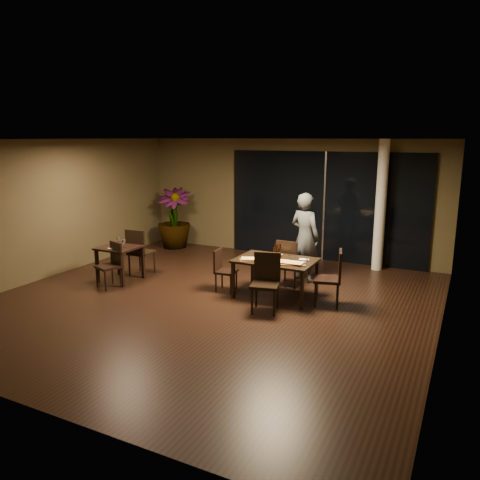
{
  "coord_description": "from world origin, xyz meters",
  "views": [
    {
      "loc": [
        4.26,
        -7.25,
        3.04
      ],
      "look_at": [
        0.23,
        0.81,
        1.05
      ],
      "focal_mm": 35.0,
      "sensor_mm": 36.0,
      "label": 1
    }
  ],
  "objects_px": {
    "main_table": "(276,263)",
    "chair_main_near": "(266,279)",
    "side_table": "(120,252)",
    "bottle_a": "(275,251)",
    "chair_main_right": "(332,275)",
    "chair_side_near": "(112,262)",
    "chair_main_far": "(289,261)",
    "bottle_b": "(277,252)",
    "chair_side_far": "(139,250)",
    "diner": "(305,237)",
    "chair_main_left": "(223,268)",
    "bottle_c": "(280,251)",
    "potted_plant": "(174,218)"
  },
  "relations": [
    {
      "from": "chair_main_near",
      "to": "diner",
      "type": "bearing_deg",
      "value": 75.16
    },
    {
      "from": "chair_main_far",
      "to": "diner",
      "type": "relative_size",
      "value": 0.52
    },
    {
      "from": "chair_main_right",
      "to": "bottle_b",
      "type": "relative_size",
      "value": 3.63
    },
    {
      "from": "bottle_a",
      "to": "side_table",
      "type": "bearing_deg",
      "value": -170.49
    },
    {
      "from": "main_table",
      "to": "chair_main_near",
      "type": "bearing_deg",
      "value": -81.05
    },
    {
      "from": "main_table",
      "to": "chair_main_near",
      "type": "xyz_separation_m",
      "value": [
        0.11,
        -0.72,
        -0.1
      ]
    },
    {
      "from": "bottle_a",
      "to": "chair_main_near",
      "type": "bearing_deg",
      "value": -78.45
    },
    {
      "from": "side_table",
      "to": "chair_main_far",
      "type": "relative_size",
      "value": 0.81
    },
    {
      "from": "chair_main_far",
      "to": "diner",
      "type": "xyz_separation_m",
      "value": [
        0.16,
        0.52,
        0.4
      ]
    },
    {
      "from": "chair_main_far",
      "to": "side_table",
      "type": "bearing_deg",
      "value": 21.55
    },
    {
      "from": "chair_main_far",
      "to": "chair_main_left",
      "type": "relative_size",
      "value": 1.17
    },
    {
      "from": "chair_main_left",
      "to": "chair_side_near",
      "type": "height_order",
      "value": "chair_side_near"
    },
    {
      "from": "potted_plant",
      "to": "chair_main_far",
      "type": "bearing_deg",
      "value": -24.46
    },
    {
      "from": "chair_side_far",
      "to": "bottle_a",
      "type": "bearing_deg",
      "value": 178.18
    },
    {
      "from": "side_table",
      "to": "chair_side_far",
      "type": "xyz_separation_m",
      "value": [
        0.13,
        0.48,
        -0.03
      ]
    },
    {
      "from": "side_table",
      "to": "chair_side_near",
      "type": "bearing_deg",
      "value": -71.8
    },
    {
      "from": "main_table",
      "to": "bottle_b",
      "type": "height_order",
      "value": "bottle_b"
    },
    {
      "from": "side_table",
      "to": "chair_main_near",
      "type": "relative_size",
      "value": 0.77
    },
    {
      "from": "main_table",
      "to": "side_table",
      "type": "bearing_deg",
      "value": -171.63
    },
    {
      "from": "chair_side_near",
      "to": "bottle_b",
      "type": "distance_m",
      "value": 3.43
    },
    {
      "from": "chair_main_right",
      "to": "potted_plant",
      "type": "relative_size",
      "value": 0.63
    },
    {
      "from": "side_table",
      "to": "bottle_c",
      "type": "distance_m",
      "value": 3.5
    },
    {
      "from": "bottle_b",
      "to": "chair_side_far",
      "type": "bearing_deg",
      "value": -179.78
    },
    {
      "from": "chair_main_left",
      "to": "potted_plant",
      "type": "height_order",
      "value": "potted_plant"
    },
    {
      "from": "chair_main_far",
      "to": "chair_main_left",
      "type": "height_order",
      "value": "chair_main_far"
    },
    {
      "from": "chair_main_right",
      "to": "chair_side_near",
      "type": "xyz_separation_m",
      "value": [
        -4.37,
        -0.93,
        -0.06
      ]
    },
    {
      "from": "bottle_c",
      "to": "chair_main_right",
      "type": "bearing_deg",
      "value": -6.8
    },
    {
      "from": "chair_main_right",
      "to": "chair_side_near",
      "type": "height_order",
      "value": "chair_main_right"
    },
    {
      "from": "diner",
      "to": "bottle_b",
      "type": "distance_m",
      "value": 1.27
    },
    {
      "from": "diner",
      "to": "bottle_b",
      "type": "xyz_separation_m",
      "value": [
        -0.13,
        -1.26,
        -0.06
      ]
    },
    {
      "from": "main_table",
      "to": "chair_side_near",
      "type": "distance_m",
      "value": 3.39
    },
    {
      "from": "bottle_a",
      "to": "bottle_b",
      "type": "height_order",
      "value": "bottle_a"
    },
    {
      "from": "chair_side_far",
      "to": "bottle_c",
      "type": "height_order",
      "value": "chair_side_far"
    },
    {
      "from": "chair_main_near",
      "to": "bottle_a",
      "type": "relative_size",
      "value": 3.5
    },
    {
      "from": "chair_main_far",
      "to": "bottle_c",
      "type": "distance_m",
      "value": 0.68
    },
    {
      "from": "potted_plant",
      "to": "bottle_a",
      "type": "height_order",
      "value": "potted_plant"
    },
    {
      "from": "side_table",
      "to": "bottle_a",
      "type": "height_order",
      "value": "bottle_a"
    },
    {
      "from": "bottle_a",
      "to": "bottle_c",
      "type": "height_order",
      "value": "bottle_a"
    },
    {
      "from": "chair_main_near",
      "to": "bottle_c",
      "type": "height_order",
      "value": "chair_main_near"
    },
    {
      "from": "chair_side_far",
      "to": "bottle_b",
      "type": "xyz_separation_m",
      "value": [
        3.3,
        0.01,
        0.3
      ]
    },
    {
      "from": "main_table",
      "to": "bottle_a",
      "type": "height_order",
      "value": "bottle_a"
    },
    {
      "from": "chair_main_left",
      "to": "bottle_b",
      "type": "xyz_separation_m",
      "value": [
        1.12,
        0.11,
        0.42
      ]
    },
    {
      "from": "main_table",
      "to": "diner",
      "type": "bearing_deg",
      "value": 83.07
    },
    {
      "from": "chair_main_left",
      "to": "chair_main_right",
      "type": "relative_size",
      "value": 0.81
    },
    {
      "from": "chair_side_near",
      "to": "chair_main_left",
      "type": "bearing_deg",
      "value": 39.7
    },
    {
      "from": "chair_main_left",
      "to": "bottle_a",
      "type": "xyz_separation_m",
      "value": [
        1.05,
        0.18,
        0.43
      ]
    },
    {
      "from": "bottle_b",
      "to": "bottle_c",
      "type": "xyz_separation_m",
      "value": [
        0.0,
        0.15,
        -0.0
      ]
    },
    {
      "from": "chair_main_far",
      "to": "bottle_b",
      "type": "relative_size",
      "value": 3.44
    },
    {
      "from": "side_table",
      "to": "bottle_c",
      "type": "xyz_separation_m",
      "value": [
        3.43,
        0.65,
        0.27
      ]
    },
    {
      "from": "side_table",
      "to": "chair_main_far",
      "type": "bearing_deg",
      "value": 19.92
    }
  ]
}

